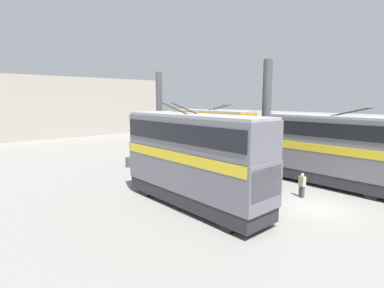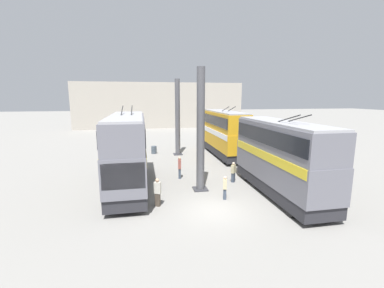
{
  "view_description": "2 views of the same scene",
  "coord_description": "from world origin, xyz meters",
  "px_view_note": "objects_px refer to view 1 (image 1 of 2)",
  "views": [
    {
      "loc": [
        -7.66,
        16.12,
        6.19
      ],
      "look_at": [
        10.08,
        0.55,
        2.62
      ],
      "focal_mm": 28.0,
      "sensor_mm": 36.0,
      "label": 1
    },
    {
      "loc": [
        -13.73,
        3.97,
        6.6
      ],
      "look_at": [
        7.06,
        -0.07,
        2.73
      ],
      "focal_mm": 24.0,
      "sensor_mm": 36.0,
      "label": 2
    }
  ],
  "objects_px": {
    "person_by_right_row": "(264,199)",
    "oil_drum": "(129,162)",
    "bus_right_far": "(193,155)",
    "person_aisle_midway": "(221,174)",
    "person_by_left_row": "(274,171)",
    "person_aisle_foreground": "(302,185)",
    "bus_left_far": "(210,132)",
    "bus_left_near": "(330,146)"
  },
  "relations": [
    {
      "from": "bus_right_far",
      "to": "person_by_left_row",
      "type": "distance_m",
      "value": 8.28
    },
    {
      "from": "bus_right_far",
      "to": "person_aisle_foreground",
      "type": "relative_size",
      "value": 6.33
    },
    {
      "from": "person_by_left_row",
      "to": "person_aisle_midway",
      "type": "relative_size",
      "value": 0.89
    },
    {
      "from": "bus_right_far",
      "to": "person_aisle_midway",
      "type": "bearing_deg",
      "value": -68.11
    },
    {
      "from": "person_aisle_foreground",
      "to": "bus_left_near",
      "type": "bearing_deg",
      "value": -160.52
    },
    {
      "from": "bus_right_far",
      "to": "oil_drum",
      "type": "bearing_deg",
      "value": -11.46
    },
    {
      "from": "bus_right_far",
      "to": "oil_drum",
      "type": "distance_m",
      "value": 12.09
    },
    {
      "from": "bus_left_far",
      "to": "bus_right_far",
      "type": "bearing_deg",
      "value": 131.19
    },
    {
      "from": "person_aisle_foreground",
      "to": "oil_drum",
      "type": "xyz_separation_m",
      "value": [
        14.88,
        3.9,
        -0.38
      ]
    },
    {
      "from": "person_by_left_row",
      "to": "person_aisle_midway",
      "type": "xyz_separation_m",
      "value": [
        1.73,
        4.01,
        0.12
      ]
    },
    {
      "from": "person_aisle_foreground",
      "to": "person_aisle_midway",
      "type": "relative_size",
      "value": 0.86
    },
    {
      "from": "person_by_right_row",
      "to": "person_aisle_foreground",
      "type": "height_order",
      "value": "person_by_right_row"
    },
    {
      "from": "bus_left_far",
      "to": "oil_drum",
      "type": "distance_m",
      "value": 8.6
    },
    {
      "from": "person_by_right_row",
      "to": "person_aisle_foreground",
      "type": "relative_size",
      "value": 1.13
    },
    {
      "from": "person_by_right_row",
      "to": "person_aisle_midway",
      "type": "height_order",
      "value": "person_aisle_midway"
    },
    {
      "from": "person_by_left_row",
      "to": "person_aisle_foreground",
      "type": "bearing_deg",
      "value": 107.3
    },
    {
      "from": "bus_right_far",
      "to": "person_aisle_midway",
      "type": "xyz_separation_m",
      "value": [
        1.6,
        -3.98,
        -2.07
      ]
    },
    {
      "from": "bus_right_far",
      "to": "person_aisle_foreground",
      "type": "bearing_deg",
      "value": -117.92
    },
    {
      "from": "bus_right_far",
      "to": "person_aisle_foreground",
      "type": "distance_m",
      "value": 7.41
    },
    {
      "from": "person_by_left_row",
      "to": "person_aisle_midway",
      "type": "distance_m",
      "value": 4.37
    },
    {
      "from": "person_by_left_row",
      "to": "person_aisle_foreground",
      "type": "relative_size",
      "value": 1.03
    },
    {
      "from": "person_by_right_row",
      "to": "person_aisle_foreground",
      "type": "xyz_separation_m",
      "value": [
        0.27,
        -4.39,
        -0.12
      ]
    },
    {
      "from": "bus_right_far",
      "to": "person_by_right_row",
      "type": "bearing_deg",
      "value": -152.51
    },
    {
      "from": "person_by_left_row",
      "to": "person_aisle_midway",
      "type": "bearing_deg",
      "value": 22.65
    },
    {
      "from": "person_by_left_row",
      "to": "bus_right_far",
      "type": "bearing_deg",
      "value": 45.04
    },
    {
      "from": "bus_right_far",
      "to": "person_aisle_midway",
      "type": "distance_m",
      "value": 4.76
    },
    {
      "from": "person_aisle_midway",
      "to": "oil_drum",
      "type": "height_order",
      "value": "person_aisle_midway"
    },
    {
      "from": "person_by_left_row",
      "to": "oil_drum",
      "type": "relative_size",
      "value": 1.81
    },
    {
      "from": "bus_left_near",
      "to": "person_by_left_row",
      "type": "relative_size",
      "value": 5.88
    },
    {
      "from": "bus_left_far",
      "to": "person_by_left_row",
      "type": "xyz_separation_m",
      "value": [
        -9.0,
        2.15,
        -2.03
      ]
    },
    {
      "from": "person_aisle_foreground",
      "to": "person_aisle_midway",
      "type": "distance_m",
      "value": 5.41
    },
    {
      "from": "bus_left_far",
      "to": "person_by_right_row",
      "type": "xyz_separation_m",
      "value": [
        -12.45,
        8.28,
        -1.93
      ]
    },
    {
      "from": "person_by_right_row",
      "to": "person_aisle_midway",
      "type": "relative_size",
      "value": 0.98
    },
    {
      "from": "bus_left_near",
      "to": "person_aisle_foreground",
      "type": "bearing_deg",
      "value": 91.37
    },
    {
      "from": "bus_left_near",
      "to": "bus_left_far",
      "type": "relative_size",
      "value": 0.98
    },
    {
      "from": "bus_left_near",
      "to": "person_aisle_foreground",
      "type": "distance_m",
      "value": 4.39
    },
    {
      "from": "bus_left_near",
      "to": "oil_drum",
      "type": "relative_size",
      "value": 10.65
    },
    {
      "from": "person_by_right_row",
      "to": "oil_drum",
      "type": "xyz_separation_m",
      "value": [
        15.15,
        -0.48,
        -0.5
      ]
    },
    {
      "from": "bus_left_near",
      "to": "person_aisle_foreground",
      "type": "height_order",
      "value": "bus_left_near"
    },
    {
      "from": "person_aisle_midway",
      "to": "person_by_right_row",
      "type": "bearing_deg",
      "value": -104.05
    },
    {
      "from": "bus_right_far",
      "to": "person_by_left_row",
      "type": "relative_size",
      "value": 6.14
    },
    {
      "from": "bus_left_far",
      "to": "oil_drum",
      "type": "xyz_separation_m",
      "value": [
        2.7,
        7.79,
        -2.43
      ]
    }
  ]
}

